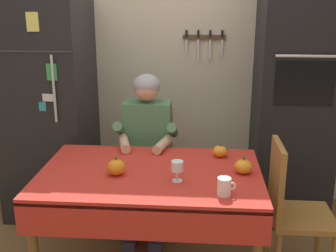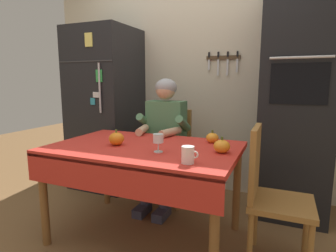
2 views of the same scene
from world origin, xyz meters
name	(u,v)px [view 2 (image 2 of 2)]	position (x,y,z in m)	size (l,w,h in m)	color
ground_plane	(140,242)	(0.00, 0.00, 0.00)	(10.00, 10.00, 0.00)	brown
back_wall_assembly	(199,74)	(0.05, 1.35, 1.30)	(3.70, 0.13, 2.60)	beige
refrigerator	(106,109)	(-0.95, 0.96, 0.90)	(0.68, 0.71, 1.80)	black
wall_oven	(296,101)	(1.05, 1.00, 1.05)	(0.60, 0.64, 2.10)	black
dining_table	(143,157)	(0.00, 0.08, 0.66)	(1.40, 0.90, 0.74)	brown
chair_behind_person	(171,150)	(-0.10, 0.87, 0.51)	(0.40, 0.40, 0.93)	#9E6B33
seated_person	(164,132)	(-0.10, 0.68, 0.74)	(0.47, 0.55, 1.25)	#38384C
chair_right_side	(269,190)	(0.90, 0.15, 0.51)	(0.40, 0.40, 0.93)	#9E6B33
coffee_mug	(188,155)	(0.45, -0.20, 0.79)	(0.10, 0.08, 0.10)	white
wine_glass	(158,139)	(0.18, -0.04, 0.83)	(0.07, 0.07, 0.13)	white
pumpkin_large	(212,138)	(0.45, 0.39, 0.78)	(0.10, 0.10, 0.10)	orange
pumpkin_medium	(116,139)	(-0.20, 0.03, 0.79)	(0.12, 0.12, 0.12)	orange
pumpkin_small	(222,146)	(0.58, 0.12, 0.79)	(0.11, 0.11, 0.11)	orange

